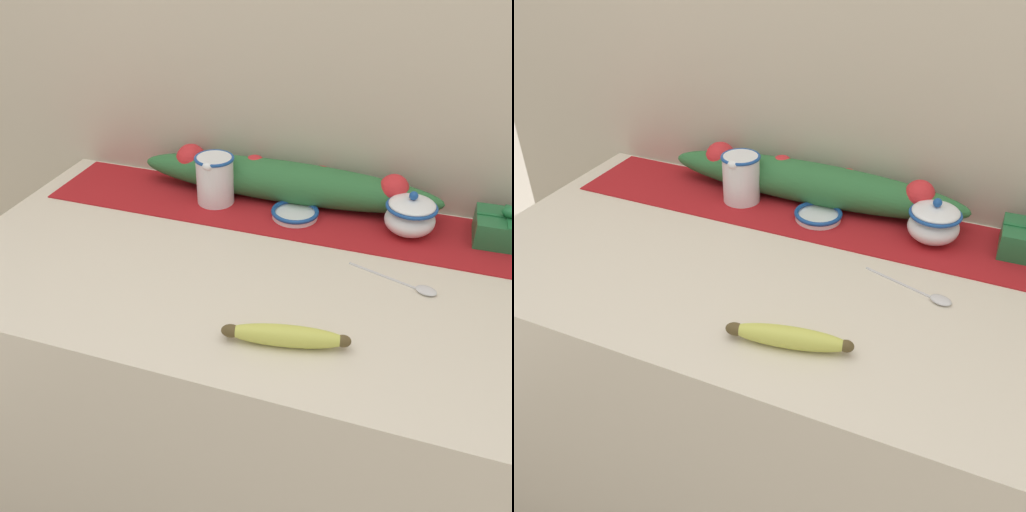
# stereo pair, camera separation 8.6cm
# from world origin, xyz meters

# --- Properties ---
(ground_plane) EXTENTS (12.00, 12.00, 0.00)m
(ground_plane) POSITION_xyz_m (0.00, 0.00, 0.00)
(ground_plane) COLOR gray
(countertop) EXTENTS (1.25, 0.70, 0.90)m
(countertop) POSITION_xyz_m (0.00, 0.00, 0.45)
(countertop) COLOR beige
(countertop) RESTS_ON ground_plane
(back_wall) EXTENTS (2.05, 0.04, 2.40)m
(back_wall) POSITION_xyz_m (0.00, 0.37, 1.20)
(back_wall) COLOR #B7AD99
(back_wall) RESTS_ON ground_plane
(table_runner) EXTENTS (1.15, 0.23, 0.00)m
(table_runner) POSITION_xyz_m (0.00, 0.23, 0.90)
(table_runner) COLOR #A8191E
(table_runner) RESTS_ON countertop
(cream_pitcher) EXTENTS (0.10, 0.12, 0.12)m
(cream_pitcher) POSITION_xyz_m (-0.16, 0.23, 0.97)
(cream_pitcher) COLOR white
(cream_pitcher) RESTS_ON countertop
(sugar_bowl) EXTENTS (0.12, 0.12, 0.10)m
(sugar_bowl) POSITION_xyz_m (0.31, 0.23, 0.95)
(sugar_bowl) COLOR white
(sugar_bowl) RESTS_ON countertop
(small_dish) EXTENTS (0.11, 0.11, 0.02)m
(small_dish) POSITION_xyz_m (0.05, 0.22, 0.92)
(small_dish) COLOR white
(small_dish) RESTS_ON countertop
(banana) EXTENTS (0.23, 0.08, 0.04)m
(banana) POSITION_xyz_m (0.15, -0.22, 0.92)
(banana) COLOR #CCD156
(banana) RESTS_ON countertop
(spoon) EXTENTS (0.19, 0.08, 0.01)m
(spoon) POSITION_xyz_m (0.36, 0.02, 0.91)
(spoon) COLOR silver
(spoon) RESTS_ON countertop
(gift_box) EXTENTS (0.13, 0.12, 0.09)m
(gift_box) POSITION_xyz_m (0.52, 0.26, 0.94)
(gift_box) COLOR #236638
(gift_box) RESTS_ON countertop
(poinsettia_garland) EXTENTS (0.76, 0.11, 0.11)m
(poinsettia_garland) POSITION_xyz_m (-0.00, 0.29, 0.96)
(poinsettia_garland) COLOR #2D6B38
(poinsettia_garland) RESTS_ON countertop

